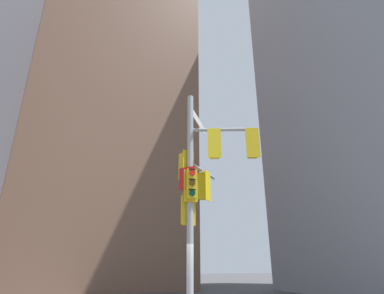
{
  "coord_description": "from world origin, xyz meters",
  "views": [
    {
      "loc": [
        -3.57,
        -9.91,
        1.87
      ],
      "look_at": [
        -0.04,
        -0.29,
        5.8
      ],
      "focal_mm": 28.75,
      "sensor_mm": 36.0,
      "label": 1
    }
  ],
  "objects": [
    {
      "name": "building_mid_block",
      "position": [
        -1.4,
        20.85,
        19.85
      ],
      "size": [
        14.36,
        14.36,
        39.7
      ],
      "primitive_type": "cube",
      "color": "brown",
      "rests_on": "ground"
    },
    {
      "name": "signal_pole_assembly",
      "position": [
        0.42,
        -0.01,
        4.68
      ],
      "size": [
        2.73,
        2.76,
        8.02
      ],
      "color": "#9EA0A3",
      "rests_on": "ground"
    },
    {
      "name": "building_tower_right",
      "position": [
        19.18,
        5.36,
        18.45
      ],
      "size": [
        15.08,
        15.08,
        36.91
      ],
      "primitive_type": "cube",
      "color": "#9399A3",
      "rests_on": "ground"
    }
  ]
}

